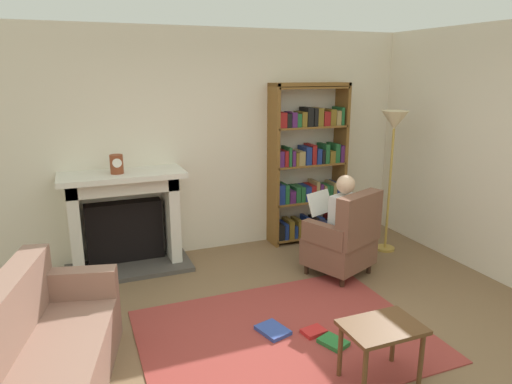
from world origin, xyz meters
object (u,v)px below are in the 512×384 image
at_px(bookshelf, 308,167).
at_px(floor_lamp, 394,133).
at_px(seated_reader, 336,220).
at_px(mantel_clock, 117,164).
at_px(fireplace, 125,217).
at_px(armchair_reading, 344,239).
at_px(side_table, 382,334).
at_px(sofa_floral, 39,363).

bearing_deg(bookshelf, floor_lamp, -43.21).
height_order(bookshelf, seated_reader, bookshelf).
bearing_deg(mantel_clock, fireplace, 63.24).
height_order(armchair_reading, side_table, armchair_reading).
distance_m(fireplace, sofa_floral, 2.31).
height_order(mantel_clock, sofa_floral, mantel_clock).
relative_size(seated_reader, sofa_floral, 0.63).
bearing_deg(armchair_reading, fireplace, -50.41).
bearing_deg(sofa_floral, armchair_reading, -57.78).
height_order(fireplace, floor_lamp, floor_lamp).
relative_size(seated_reader, side_table, 2.04).
bearing_deg(armchair_reading, bookshelf, -120.43).
bearing_deg(seated_reader, mantel_clock, -45.92).
distance_m(bookshelf, sofa_floral, 3.90).
bearing_deg(side_table, fireplace, 117.42).
xyz_separation_m(fireplace, armchair_reading, (2.19, -1.14, -0.17)).
bearing_deg(sofa_floral, floor_lamp, -55.79).
xyz_separation_m(mantel_clock, armchair_reading, (2.24, -1.04, -0.81)).
distance_m(bookshelf, side_table, 3.03).
xyz_separation_m(fireplace, sofa_floral, (-0.82, -2.14, -0.28)).
bearing_deg(floor_lamp, mantel_clock, 169.59).
xyz_separation_m(seated_reader, floor_lamp, (0.96, 0.35, 0.86)).
xyz_separation_m(armchair_reading, side_table, (-0.74, -1.66, -0.04)).
bearing_deg(mantel_clock, floor_lamp, -10.41).
relative_size(fireplace, floor_lamp, 0.79).
relative_size(armchair_reading, floor_lamp, 0.55).
bearing_deg(mantel_clock, side_table, -60.90).
xyz_separation_m(fireplace, seated_reader, (2.14, -1.03, 0.03)).
xyz_separation_m(bookshelf, floor_lamp, (0.76, -0.72, 0.49)).
xyz_separation_m(fireplace, floor_lamp, (3.10, -0.68, 0.89)).
relative_size(fireplace, armchair_reading, 1.42).
bearing_deg(seated_reader, fireplace, -48.60).
distance_m(seated_reader, side_table, 1.91).
bearing_deg(floor_lamp, side_table, -127.94).
xyz_separation_m(sofa_floral, floor_lamp, (3.92, 1.46, 1.16)).
xyz_separation_m(mantel_clock, side_table, (1.50, -2.70, -0.85)).
height_order(mantel_clock, floor_lamp, floor_lamp).
xyz_separation_m(fireplace, bookshelf, (2.34, 0.04, 0.40)).
height_order(bookshelf, side_table, bookshelf).
relative_size(fireplace, bookshelf, 0.67).
relative_size(mantel_clock, floor_lamp, 0.12).
distance_m(mantel_clock, sofa_floral, 2.37).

